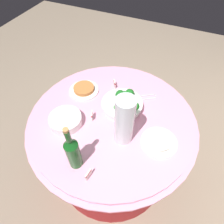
{
  "coord_description": "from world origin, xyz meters",
  "views": [
    {
      "loc": [
        0.73,
        0.32,
        1.76
      ],
      "look_at": [
        0.0,
        0.0,
        0.79
      ],
      "focal_mm": 30.86,
      "sensor_mm": 36.0,
      "label": 1
    }
  ],
  "objects_px": {
    "food_plate_peanuts": "(84,89)",
    "label_placard_front": "(114,83)",
    "decorative_fruit_vase": "(124,123)",
    "label_placard_mid": "(88,174)",
    "broccoli_bowl": "(123,104)",
    "serving_tongs": "(146,97)",
    "label_placard_rear": "(92,115)",
    "food_plate_rice": "(159,142)",
    "plate_stack": "(66,120)",
    "wine_bottle": "(73,152)"
  },
  "relations": [
    {
      "from": "food_plate_peanuts",
      "to": "label_placard_front",
      "type": "relative_size",
      "value": 4.0
    },
    {
      "from": "decorative_fruit_vase",
      "to": "label_placard_mid",
      "type": "xyz_separation_m",
      "value": [
        0.3,
        -0.08,
        -0.12
      ]
    },
    {
      "from": "broccoli_bowl",
      "to": "serving_tongs",
      "type": "bearing_deg",
      "value": 144.57
    },
    {
      "from": "label_placard_front",
      "to": "label_placard_rear",
      "type": "height_order",
      "value": "same"
    },
    {
      "from": "food_plate_peanuts",
      "to": "label_placard_rear",
      "type": "height_order",
      "value": "label_placard_rear"
    },
    {
      "from": "label_placard_front",
      "to": "food_plate_peanuts",
      "type": "bearing_deg",
      "value": -54.6
    },
    {
      "from": "food_plate_rice",
      "to": "label_placard_mid",
      "type": "height_order",
      "value": "label_placard_mid"
    },
    {
      "from": "decorative_fruit_vase",
      "to": "serving_tongs",
      "type": "bearing_deg",
      "value": 175.74
    },
    {
      "from": "plate_stack",
      "to": "wine_bottle",
      "type": "height_order",
      "value": "wine_bottle"
    },
    {
      "from": "food_plate_peanuts",
      "to": "label_placard_front",
      "type": "distance_m",
      "value": 0.24
    },
    {
      "from": "plate_stack",
      "to": "label_placard_rear",
      "type": "relative_size",
      "value": 3.82
    },
    {
      "from": "label_placard_rear",
      "to": "wine_bottle",
      "type": "bearing_deg",
      "value": 11.37
    },
    {
      "from": "serving_tongs",
      "to": "label_placard_mid",
      "type": "bearing_deg",
      "value": -8.81
    },
    {
      "from": "label_placard_front",
      "to": "label_placard_mid",
      "type": "height_order",
      "value": "same"
    },
    {
      "from": "label_placard_rear",
      "to": "food_plate_rice",
      "type": "bearing_deg",
      "value": 89.1
    },
    {
      "from": "plate_stack",
      "to": "wine_bottle",
      "type": "xyz_separation_m",
      "value": [
        0.22,
        0.2,
        0.1
      ]
    },
    {
      "from": "decorative_fruit_vase",
      "to": "food_plate_peanuts",
      "type": "height_order",
      "value": "decorative_fruit_vase"
    },
    {
      "from": "broccoli_bowl",
      "to": "food_plate_peanuts",
      "type": "xyz_separation_m",
      "value": [
        -0.05,
        -0.33,
        -0.03
      ]
    },
    {
      "from": "wine_bottle",
      "to": "label_placard_rear",
      "type": "bearing_deg",
      "value": -168.63
    },
    {
      "from": "decorative_fruit_vase",
      "to": "label_placard_rear",
      "type": "distance_m",
      "value": 0.28
    },
    {
      "from": "broccoli_bowl",
      "to": "label_placard_rear",
      "type": "relative_size",
      "value": 5.09
    },
    {
      "from": "plate_stack",
      "to": "food_plate_rice",
      "type": "distance_m",
      "value": 0.6
    },
    {
      "from": "wine_bottle",
      "to": "food_plate_peanuts",
      "type": "bearing_deg",
      "value": -155.42
    },
    {
      "from": "food_plate_peanuts",
      "to": "label_placard_rear",
      "type": "xyz_separation_m",
      "value": [
        0.21,
        0.18,
        0.02
      ]
    },
    {
      "from": "broccoli_bowl",
      "to": "serving_tongs",
      "type": "xyz_separation_m",
      "value": [
        -0.16,
        0.12,
        -0.04
      ]
    },
    {
      "from": "serving_tongs",
      "to": "label_placard_mid",
      "type": "height_order",
      "value": "label_placard_mid"
    },
    {
      "from": "label_placard_mid",
      "to": "wine_bottle",
      "type": "bearing_deg",
      "value": -112.26
    },
    {
      "from": "serving_tongs",
      "to": "label_placard_rear",
      "type": "xyz_separation_m",
      "value": [
        0.33,
        -0.27,
        0.03
      ]
    },
    {
      "from": "label_placard_mid",
      "to": "plate_stack",
      "type": "bearing_deg",
      "value": -130.41
    },
    {
      "from": "broccoli_bowl",
      "to": "food_plate_rice",
      "type": "relative_size",
      "value": 1.27
    },
    {
      "from": "label_placard_mid",
      "to": "label_placard_front",
      "type": "bearing_deg",
      "value": -167.8
    },
    {
      "from": "decorative_fruit_vase",
      "to": "label_placard_rear",
      "type": "bearing_deg",
      "value": -103.82
    },
    {
      "from": "food_plate_peanuts",
      "to": "label_placard_mid",
      "type": "relative_size",
      "value": 4.0
    },
    {
      "from": "broccoli_bowl",
      "to": "food_plate_peanuts",
      "type": "distance_m",
      "value": 0.34
    },
    {
      "from": "food_plate_peanuts",
      "to": "food_plate_rice",
      "type": "bearing_deg",
      "value": 71.33
    },
    {
      "from": "wine_bottle",
      "to": "food_plate_peanuts",
      "type": "height_order",
      "value": "wine_bottle"
    },
    {
      "from": "food_plate_rice",
      "to": "label_placard_mid",
      "type": "distance_m",
      "value": 0.46
    },
    {
      "from": "wine_bottle",
      "to": "food_plate_peanuts",
      "type": "xyz_separation_m",
      "value": [
        -0.53,
        -0.24,
        -0.11
      ]
    },
    {
      "from": "label_placard_front",
      "to": "food_plate_rice",
      "type": "bearing_deg",
      "value": 51.71
    },
    {
      "from": "wine_bottle",
      "to": "label_placard_front",
      "type": "height_order",
      "value": "wine_bottle"
    },
    {
      "from": "broccoli_bowl",
      "to": "label_placard_mid",
      "type": "height_order",
      "value": "broccoli_bowl"
    },
    {
      "from": "decorative_fruit_vase",
      "to": "food_plate_rice",
      "type": "distance_m",
      "value": 0.26
    },
    {
      "from": "label_placard_front",
      "to": "label_placard_rear",
      "type": "bearing_deg",
      "value": -2.33
    },
    {
      "from": "wine_bottle",
      "to": "food_plate_peanuts",
      "type": "distance_m",
      "value": 0.59
    },
    {
      "from": "food_plate_rice",
      "to": "wine_bottle",
      "type": "bearing_deg",
      "value": -51.38
    },
    {
      "from": "food_plate_peanuts",
      "to": "label_placard_mid",
      "type": "bearing_deg",
      "value": 31.08
    },
    {
      "from": "food_plate_rice",
      "to": "food_plate_peanuts",
      "type": "height_order",
      "value": "food_plate_peanuts"
    },
    {
      "from": "decorative_fruit_vase",
      "to": "label_placard_front",
      "type": "distance_m",
      "value": 0.48
    },
    {
      "from": "plate_stack",
      "to": "serving_tongs",
      "type": "bearing_deg",
      "value": 136.2
    },
    {
      "from": "decorative_fruit_vase",
      "to": "food_plate_peanuts",
      "type": "distance_m",
      "value": 0.52
    }
  ]
}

